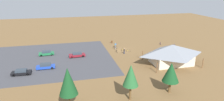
{
  "coord_description": "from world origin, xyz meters",
  "views": [
    {
      "loc": [
        18.11,
        59.84,
        20.04
      ],
      "look_at": [
        4.29,
        2.98,
        1.2
      ],
      "focal_mm": 31.99,
      "sensor_mm": 36.0,
      "label": 1
    }
  ],
  "objects_px": {
    "bicycle_teal_back_row": "(184,52)",
    "bicycle_blue_edge_south": "(174,45)",
    "bicycle_yellow_front_row": "(128,51)",
    "car_green_near_entry": "(46,53)",
    "bicycle_silver_near_sign": "(180,49)",
    "visitor_at_bikes": "(124,51)",
    "car_black_far_end": "(21,72)",
    "bicycle_purple_yard_left": "(160,44)",
    "car_blue_back_corner": "(46,66)",
    "pine_east": "(68,81)",
    "bicycle_yellow_yard_right": "(122,50)",
    "bicycle_red_mid_cluster": "(171,47)",
    "bicycle_orange_edge_north": "(162,48)",
    "bike_pavilion": "(172,53)",
    "bicycle_white_lone_east": "(116,48)",
    "car_maroon_second_row": "(77,55)",
    "lot_sign": "(116,46)",
    "trash_bin": "(112,42)",
    "visitor_by_pavilion": "(115,45)",
    "bicycle_green_lone_west": "(183,54)",
    "bicycle_black_by_bin": "(117,51)",
    "pine_mideast": "(131,75)",
    "pine_far_west": "(171,72)"
  },
  "relations": [
    {
      "from": "bicycle_silver_near_sign",
      "to": "pine_east",
      "type": "bearing_deg",
      "value": 33.86
    },
    {
      "from": "bicycle_black_by_bin",
      "to": "bicycle_silver_near_sign",
      "type": "xyz_separation_m",
      "value": [
        -20.76,
        2.81,
        0.01
      ]
    },
    {
      "from": "bicycle_blue_edge_south",
      "to": "visitor_at_bikes",
      "type": "height_order",
      "value": "visitor_at_bikes"
    },
    {
      "from": "bicycle_blue_edge_south",
      "to": "car_black_far_end",
      "type": "xyz_separation_m",
      "value": [
        47.56,
        13.01,
        0.36
      ]
    },
    {
      "from": "trash_bin",
      "to": "bike_pavilion",
      "type": "bearing_deg",
      "value": 114.09
    },
    {
      "from": "bicycle_yellow_yard_right",
      "to": "car_maroon_second_row",
      "type": "height_order",
      "value": "car_maroon_second_row"
    },
    {
      "from": "visitor_by_pavilion",
      "to": "bicycle_silver_near_sign",
      "type": "bearing_deg",
      "value": 158.1
    },
    {
      "from": "bicycle_teal_back_row",
      "to": "bicycle_blue_edge_south",
      "type": "height_order",
      "value": "bicycle_blue_edge_south"
    },
    {
      "from": "bicycle_yellow_front_row",
      "to": "bicycle_red_mid_cluster",
      "type": "xyz_separation_m",
      "value": [
        -15.25,
        0.24,
        0.03
      ]
    },
    {
      "from": "pine_east",
      "to": "bicycle_green_lone_west",
      "type": "height_order",
      "value": "pine_east"
    },
    {
      "from": "lot_sign",
      "to": "car_green_near_entry",
      "type": "xyz_separation_m",
      "value": [
        21.91,
        0.61,
        -0.65
      ]
    },
    {
      "from": "bicycle_teal_back_row",
      "to": "bicycle_orange_edge_north",
      "type": "distance_m",
      "value": 7.17
    },
    {
      "from": "bicycle_yellow_yard_right",
      "to": "visitor_by_pavilion",
      "type": "height_order",
      "value": "visitor_by_pavilion"
    },
    {
      "from": "bicycle_purple_yard_left",
      "to": "car_blue_back_corner",
      "type": "relative_size",
      "value": 0.39
    },
    {
      "from": "bicycle_silver_near_sign",
      "to": "bicycle_red_mid_cluster",
      "type": "relative_size",
      "value": 0.88
    },
    {
      "from": "bicycle_silver_near_sign",
      "to": "visitor_at_bikes",
      "type": "xyz_separation_m",
      "value": [
        18.78,
        -1.05,
        0.52
      ]
    },
    {
      "from": "bicycle_yellow_front_row",
      "to": "bicycle_white_lone_east",
      "type": "height_order",
      "value": "bicycle_yellow_front_row"
    },
    {
      "from": "bicycle_black_by_bin",
      "to": "bicycle_green_lone_west",
      "type": "relative_size",
      "value": 1.07
    },
    {
      "from": "visitor_at_bikes",
      "to": "bicycle_blue_edge_south",
      "type": "bearing_deg",
      "value": -169.12
    },
    {
      "from": "trash_bin",
      "to": "bicycle_purple_yard_left",
      "type": "height_order",
      "value": "bicycle_purple_yard_left"
    },
    {
      "from": "bicycle_black_by_bin",
      "to": "bicycle_yellow_yard_right",
      "type": "bearing_deg",
      "value": -151.07
    },
    {
      "from": "bicycle_silver_near_sign",
      "to": "bicycle_yellow_yard_right",
      "type": "bearing_deg",
      "value": -12.23
    },
    {
      "from": "lot_sign",
      "to": "bicycle_purple_yard_left",
      "type": "height_order",
      "value": "lot_sign"
    },
    {
      "from": "pine_east",
      "to": "bicycle_yellow_front_row",
      "type": "xyz_separation_m",
      "value": [
        -19.48,
        -27.14,
        -4.61
      ]
    },
    {
      "from": "bicycle_black_by_bin",
      "to": "bicycle_blue_edge_south",
      "type": "relative_size",
      "value": 1.0
    },
    {
      "from": "bicycle_purple_yard_left",
      "to": "visitor_at_bikes",
      "type": "distance_m",
      "value": 16.9
    },
    {
      "from": "car_maroon_second_row",
      "to": "car_black_far_end",
      "type": "height_order",
      "value": "car_maroon_second_row"
    },
    {
      "from": "bicycle_white_lone_east",
      "to": "car_green_near_entry",
      "type": "xyz_separation_m",
      "value": [
        22.15,
        1.04,
        0.41
      ]
    },
    {
      "from": "pine_east",
      "to": "bicycle_yellow_yard_right",
      "type": "distance_m",
      "value": 33.92
    },
    {
      "from": "lot_sign",
      "to": "bicycle_teal_back_row",
      "type": "height_order",
      "value": "lot_sign"
    },
    {
      "from": "bicycle_yellow_front_row",
      "to": "car_green_near_entry",
      "type": "bearing_deg",
      "value": -5.45
    },
    {
      "from": "trash_bin",
      "to": "visitor_by_pavilion",
      "type": "relative_size",
      "value": 0.52
    },
    {
      "from": "bicycle_green_lone_west",
      "to": "bicycle_purple_yard_left",
      "type": "bearing_deg",
      "value": -81.54
    },
    {
      "from": "bicycle_yellow_yard_right",
      "to": "car_green_near_entry",
      "type": "relative_size",
      "value": 0.28
    },
    {
      "from": "pine_east",
      "to": "bicycle_red_mid_cluster",
      "type": "height_order",
      "value": "pine_east"
    },
    {
      "from": "pine_mideast",
      "to": "bicycle_yellow_yard_right",
      "type": "height_order",
      "value": "pine_mideast"
    },
    {
      "from": "visitor_at_bikes",
      "to": "car_blue_back_corner",
      "type": "bearing_deg",
      "value": 16.66
    },
    {
      "from": "bicycle_purple_yard_left",
      "to": "bicycle_yellow_yard_right",
      "type": "distance_m",
      "value": 15.78
    },
    {
      "from": "bicycle_red_mid_cluster",
      "to": "visitor_by_pavilion",
      "type": "bearing_deg",
      "value": -16.92
    },
    {
      "from": "bicycle_yellow_front_row",
      "to": "visitor_at_bikes",
      "type": "bearing_deg",
      "value": 42.1
    },
    {
      "from": "bike_pavilion",
      "to": "bicycle_white_lone_east",
      "type": "relative_size",
      "value": 9.89
    },
    {
      "from": "car_maroon_second_row",
      "to": "bicycle_black_by_bin",
      "type": "bearing_deg",
      "value": -173.18
    },
    {
      "from": "bicycle_yellow_front_row",
      "to": "visitor_at_bikes",
      "type": "xyz_separation_m",
      "value": [
        1.83,
        1.65,
        0.56
      ]
    },
    {
      "from": "bicycle_purple_yard_left",
      "to": "bicycle_blue_edge_south",
      "type": "relative_size",
      "value": 1.02
    },
    {
      "from": "bicycle_silver_near_sign",
      "to": "bicycle_white_lone_east",
      "type": "bearing_deg",
      "value": -17.02
    },
    {
      "from": "bicycle_teal_back_row",
      "to": "bicycle_orange_edge_north",
      "type": "bearing_deg",
      "value": -44.96
    },
    {
      "from": "pine_far_west",
      "to": "bicycle_orange_edge_north",
      "type": "bearing_deg",
      "value": -114.15
    },
    {
      "from": "pine_east",
      "to": "car_maroon_second_row",
      "type": "distance_m",
      "value": 26.29
    },
    {
      "from": "car_black_far_end",
      "to": "visitor_at_bikes",
      "type": "bearing_deg",
      "value": -161.77
    },
    {
      "from": "bicycle_purple_yard_left",
      "to": "car_blue_back_corner",
      "type": "bearing_deg",
      "value": 19.14
    }
  ]
}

